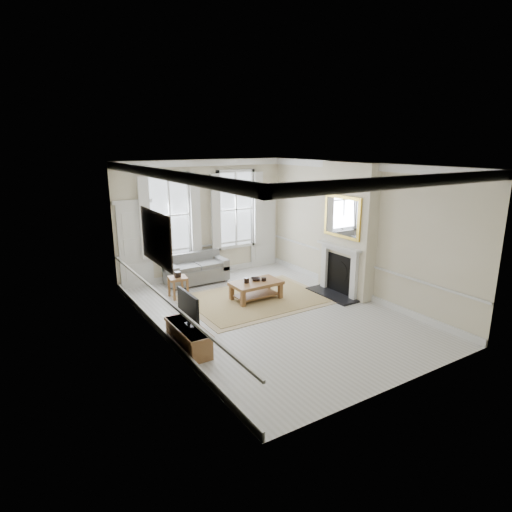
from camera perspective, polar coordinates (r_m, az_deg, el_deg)
floor at (r=10.01m, az=2.20°, el=-7.72°), size 7.20×7.20×0.00m
ceiling at (r=9.26m, az=2.41°, el=12.11°), size 7.20×7.20×0.00m
back_wall at (r=12.57m, az=-7.01°, el=4.93°), size 5.20×0.00×5.20m
left_wall at (r=8.35m, az=-12.62°, el=-0.38°), size 0.00×7.20×7.20m
right_wall at (r=11.13m, az=13.45°, el=3.35°), size 0.00×7.20×7.20m
window_left at (r=12.09m, az=-11.46°, el=5.32°), size 1.26×0.20×2.20m
window_right at (r=12.97m, az=-2.72°, el=6.23°), size 1.26×0.20×2.20m
door_left at (r=11.94m, az=-15.78°, el=1.26°), size 0.90×0.08×2.30m
door_right at (r=13.61m, az=0.98°, el=3.45°), size 0.90×0.08×2.30m
painting at (r=8.56m, az=-13.18°, el=2.37°), size 0.05×1.66×1.06m
chimney_breast at (r=11.15m, az=12.09°, el=3.45°), size 0.35×1.70×3.38m
hearth at (r=11.32m, az=10.07°, el=-5.10°), size 0.55×1.50×0.05m
fireplace at (r=11.23m, az=10.99°, el=-1.50°), size 0.21×1.45×1.33m
mirror at (r=10.94m, az=11.37°, el=5.14°), size 0.06×1.26×1.06m
sofa at (r=12.23m, az=-8.07°, el=-1.89°), size 1.70×0.83×0.83m
side_table at (r=11.09m, az=-10.37°, el=-3.32°), size 0.51×0.51×0.54m
rug at (r=10.89m, az=0.01°, el=-5.74°), size 3.50×2.60×0.02m
coffee_table at (r=10.76m, az=0.01°, el=-3.86°), size 1.27×0.75×0.47m
ceramic_pot_a at (r=10.63m, az=-1.28°, el=-3.26°), size 0.13×0.13×0.13m
ceramic_pot_b at (r=10.78m, az=1.05°, el=-3.12°), size 0.13×0.13×0.09m
bowl at (r=10.83m, az=-0.05°, el=-3.11°), size 0.33×0.33×0.06m
tv_stand at (r=8.43m, az=-9.00°, el=-10.70°), size 0.42×1.30×0.47m
tv at (r=8.19m, az=-9.03°, el=-6.70°), size 0.08×0.90×0.68m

